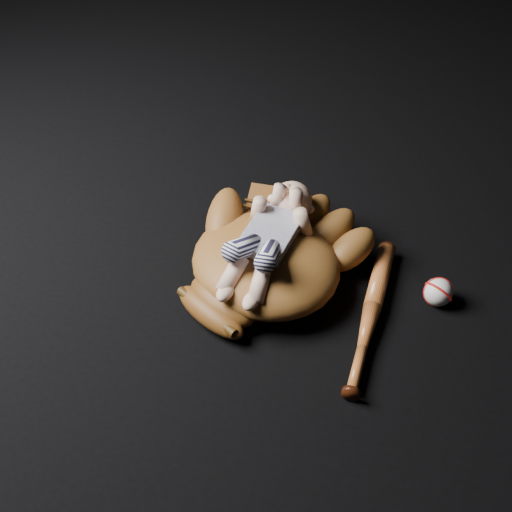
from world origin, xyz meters
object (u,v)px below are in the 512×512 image
at_px(baseball_glove, 266,258).
at_px(baseball, 438,292).
at_px(baseball_bat, 370,315).
at_px(newborn_baby, 266,240).

height_order(baseball_glove, baseball, baseball_glove).
distance_m(baseball_glove, baseball_bat, 0.26).
xyz_separation_m(baseball_glove, baseball_bat, (0.25, -0.02, -0.06)).
xyz_separation_m(newborn_baby, baseball_bat, (0.25, -0.02, -0.11)).
height_order(newborn_baby, baseball, newborn_baby).
height_order(baseball_glove, baseball_bat, baseball_glove).
bearing_deg(newborn_baby, baseball_bat, -4.57).
bearing_deg(baseball_glove, baseball, 35.85).
xyz_separation_m(newborn_baby, baseball, (0.37, 0.10, -0.10)).
bearing_deg(baseball, baseball_bat, -135.32).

